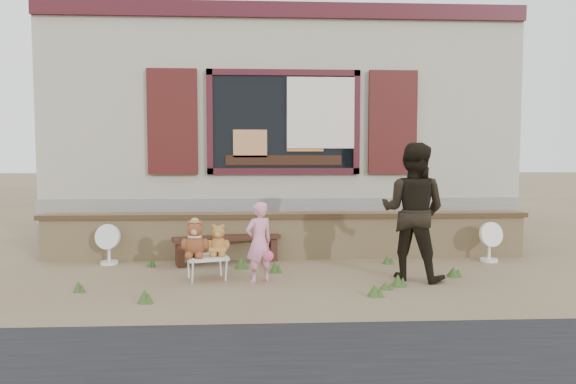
{
  "coord_description": "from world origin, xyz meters",
  "views": [
    {
      "loc": [
        -0.36,
        -6.47,
        1.5
      ],
      "look_at": [
        0.0,
        0.6,
        1.0
      ],
      "focal_mm": 32.0,
      "sensor_mm": 36.0,
      "label": 1
    }
  ],
  "objects": [
    {
      "name": "teddy_bear_right",
      "position": [
        -0.9,
        -0.25,
        0.48
      ],
      "size": [
        0.34,
        0.31,
        0.39
      ],
      "primitive_type": null,
      "rotation": [
        0.0,
        0.0,
        0.27
      ],
      "color": "#926028",
      "rests_on": "folding_chair"
    },
    {
      "name": "bench",
      "position": [
        -0.85,
        0.67,
        0.28
      ],
      "size": [
        1.52,
        0.72,
        0.38
      ],
      "rotation": [
        0.0,
        0.0,
        0.29
      ],
      "color": "black",
      "rests_on": "ground"
    },
    {
      "name": "teddy_bear_left",
      "position": [
        -1.17,
        -0.33,
        0.52
      ],
      "size": [
        0.39,
        0.36,
        0.45
      ],
      "primitive_type": null,
      "rotation": [
        0.0,
        0.0,
        0.27
      ],
      "color": "brown",
      "rests_on": "folding_chair"
    },
    {
      "name": "child",
      "position": [
        -0.4,
        -0.45,
        0.48
      ],
      "size": [
        0.42,
        0.37,
        0.96
      ],
      "primitive_type": "imported",
      "rotation": [
        0.0,
        0.0,
        3.66
      ],
      "color": "pink",
      "rests_on": "ground"
    },
    {
      "name": "fan_right",
      "position": [
        2.86,
        0.58,
        0.29
      ],
      "size": [
        0.36,
        0.24,
        0.57
      ],
      "rotation": [
        0.0,
        0.0,
        0.21
      ],
      "color": "white",
      "rests_on": "ground"
    },
    {
      "name": "brick_wall",
      "position": [
        0.0,
        1.0,
        0.34
      ],
      "size": [
        7.1,
        0.36,
        0.67
      ],
      "color": "tan",
      "rests_on": "ground"
    },
    {
      "name": "grass_tufts",
      "position": [
        0.17,
        -0.38,
        0.07
      ],
      "size": [
        4.55,
        1.89,
        0.16
      ],
      "color": "#344F1F",
      "rests_on": "ground"
    },
    {
      "name": "shopfront",
      "position": [
        0.0,
        4.49,
        2.0
      ],
      "size": [
        8.04,
        5.13,
        4.0
      ],
      "color": "gray",
      "rests_on": "ground"
    },
    {
      "name": "fan_left",
      "position": [
        -2.48,
        0.66,
        0.28
      ],
      "size": [
        0.36,
        0.24,
        0.56
      ],
      "rotation": [
        0.0,
        0.0,
        -0.17
      ],
      "color": "white",
      "rests_on": "ground"
    },
    {
      "name": "folding_chair",
      "position": [
        -1.03,
        -0.29,
        0.26
      ],
      "size": [
        0.57,
        0.53,
        0.29
      ],
      "rotation": [
        0.0,
        0.0,
        0.27
      ],
      "color": "silver",
      "rests_on": "ground"
    },
    {
      "name": "adult",
      "position": [
        1.47,
        -0.38,
        0.83
      ],
      "size": [
        1.02,
        0.96,
        1.66
      ],
      "primitive_type": "imported",
      "rotation": [
        0.0,
        0.0,
        2.58
      ],
      "color": "black",
      "rests_on": "ground"
    },
    {
      "name": "ground",
      "position": [
        0.0,
        0.0,
        0.0
      ],
      "size": [
        80.0,
        80.0,
        0.0
      ],
      "primitive_type": "plane",
      "color": "brown",
      "rests_on": "ground"
    }
  ]
}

